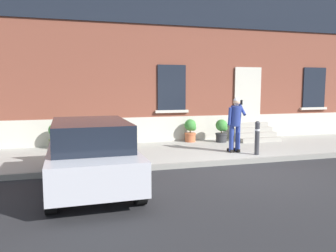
# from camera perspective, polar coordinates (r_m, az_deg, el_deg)

# --- Properties ---
(ground_plane) EXTENTS (80.00, 80.00, 0.00)m
(ground_plane) POSITION_cam_1_polar(r_m,az_deg,el_deg) (9.05, 13.16, -7.73)
(ground_plane) COLOR #232326
(sidewalk) EXTENTS (24.00, 3.60, 0.15)m
(sidewalk) POSITION_cam_1_polar(r_m,az_deg,el_deg) (11.50, 6.35, -4.15)
(sidewalk) COLOR #99968E
(sidewalk) RESTS_ON ground
(curb_edge) EXTENTS (24.00, 0.12, 0.15)m
(curb_edge) POSITION_cam_1_polar(r_m,az_deg,el_deg) (9.84, 10.49, -6.06)
(curb_edge) COLOR gray
(curb_edge) RESTS_ON ground
(building_facade) EXTENTS (24.00, 1.52, 7.50)m
(building_facade) POSITION_cam_1_polar(r_m,az_deg,el_deg) (13.71, 2.52, 12.94)
(building_facade) COLOR brown
(building_facade) RESTS_ON ground
(entrance_stoop) EXTENTS (1.65, 1.28, 0.64)m
(entrance_stoop) POSITION_cam_1_polar(r_m,az_deg,el_deg) (13.73, 14.08, -1.22)
(entrance_stoop) COLOR #9E998E
(entrance_stoop) RESTS_ON sidewalk
(hatchback_car_silver) EXTENTS (1.86, 4.10, 1.50)m
(hatchback_car_silver) POSITION_cam_1_polar(r_m,az_deg,el_deg) (7.58, -13.05, -4.41)
(hatchback_car_silver) COLOR #B7B7BF
(hatchback_car_silver) RESTS_ON ground
(bollard_near_person) EXTENTS (0.15, 0.15, 1.04)m
(bollard_near_person) POSITION_cam_1_polar(r_m,az_deg,el_deg) (10.60, 14.92, -1.75)
(bollard_near_person) COLOR #333338
(bollard_near_person) RESTS_ON sidewalk
(person_on_phone) EXTENTS (0.51, 0.48, 1.75)m
(person_on_phone) POSITION_cam_1_polar(r_m,az_deg,el_deg) (10.77, 11.39, 0.82)
(person_on_phone) COLOR navy
(person_on_phone) RESTS_ON sidewalk
(planter_olive) EXTENTS (0.44, 0.44, 0.86)m
(planter_olive) POSITION_cam_1_polar(r_m,az_deg,el_deg) (11.86, -18.57, -1.53)
(planter_olive) COLOR #606B38
(planter_olive) RESTS_ON sidewalk
(planter_cream) EXTENTS (0.44, 0.44, 0.86)m
(planter_cream) POSITION_cam_1_polar(r_m,az_deg,el_deg) (11.80, -6.75, -1.27)
(planter_cream) COLOR beige
(planter_cream) RESTS_ON sidewalk
(planter_terracotta) EXTENTS (0.44, 0.44, 0.86)m
(planter_terracotta) POSITION_cam_1_polar(r_m,az_deg,el_deg) (12.74, 3.84, -0.66)
(planter_terracotta) COLOR #B25B38
(planter_terracotta) RESTS_ON sidewalk
(planter_charcoal) EXTENTS (0.44, 0.44, 0.86)m
(planter_charcoal) POSITION_cam_1_polar(r_m,az_deg,el_deg) (12.79, 9.10, -0.70)
(planter_charcoal) COLOR #2D2D30
(planter_charcoal) RESTS_ON sidewalk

